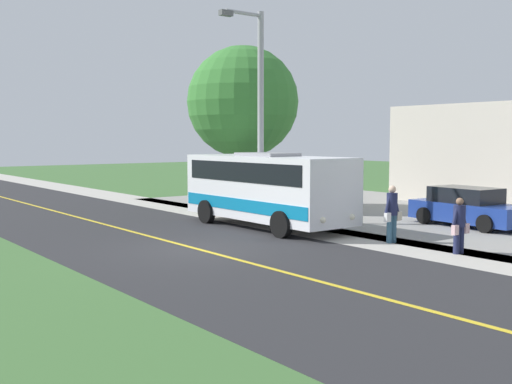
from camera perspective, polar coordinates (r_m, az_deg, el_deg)
The scene contains 10 objects.
ground_plane at distance 18.31m, azimuth -5.53°, elevation -5.30°, with size 120.00×120.00×0.00m, color #3D6633.
road_surface at distance 18.31m, azimuth -5.53°, elevation -5.29°, with size 8.00×100.00×0.01m, color #28282B.
sidewalk at distance 21.49m, azimuth 6.33°, elevation -3.78°, with size 2.40×100.00×0.01m, color #B2ADA3.
road_centre_line at distance 18.31m, azimuth -5.53°, elevation -5.28°, with size 0.16×100.00×0.00m, color gold.
shuttle_bus_front at distance 22.58m, azimuth 1.04°, elevation 0.54°, with size 2.66×7.39×2.75m.
pedestrian_with_bags at distance 18.31m, azimuth 18.38°, elevation -2.84°, with size 0.72×0.34×1.60m.
pedestrian_waiting at distance 19.66m, azimuth 12.53°, elevation -1.81°, with size 0.72×0.34×1.81m.
street_light_pole at distance 23.57m, azimuth 0.20°, elevation 7.82°, with size 1.97×0.24×8.05m.
parked_car_near at distance 24.25m, azimuth 19.14°, elevation -1.40°, with size 2.28×4.53×1.45m.
tree_curbside at distance 28.63m, azimuth -1.23°, elevation 8.35°, with size 5.15×5.15×7.54m.
Camera 1 is at (9.55, 15.28, 3.26)m, focal length 43.02 mm.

